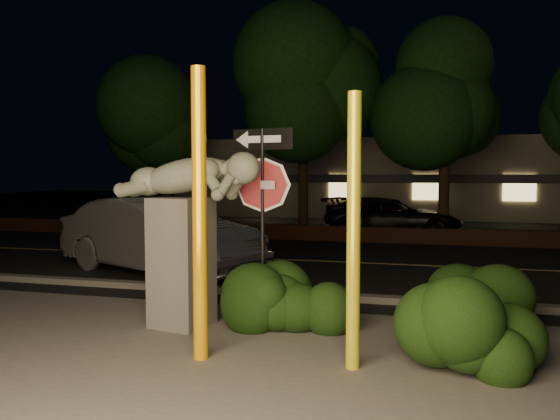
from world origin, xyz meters
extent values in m
plane|color=black|center=(0.00, 10.00, 0.00)|extent=(90.00, 90.00, 0.00)
cube|color=#4C4944|center=(0.00, -1.00, 0.01)|extent=(14.00, 6.00, 0.02)
cube|color=black|center=(0.00, 7.00, 0.01)|extent=(80.00, 8.00, 0.01)
cube|color=#AF9746|center=(0.00, 7.00, 0.02)|extent=(80.00, 0.12, 0.00)
cube|color=#4C4944|center=(0.00, 2.90, 0.06)|extent=(80.00, 0.25, 0.12)
cube|color=#4B2718|center=(0.00, 11.30, 0.25)|extent=(40.00, 0.35, 0.50)
cube|color=black|center=(0.00, 17.00, 0.01)|extent=(40.00, 12.00, 0.01)
cube|color=slate|center=(0.00, 25.00, 2.00)|extent=(22.00, 10.00, 4.00)
cube|color=#333338|center=(0.00, 19.90, 2.00)|extent=(22.00, 0.20, 0.40)
cube|color=#FFD87F|center=(-6.00, 19.95, 1.60)|extent=(1.40, 0.08, 1.20)
cube|color=#FFD87F|center=(-2.00, 19.95, 1.60)|extent=(1.40, 0.08, 1.20)
cube|color=#FFD87F|center=(2.00, 19.95, 1.60)|extent=(1.40, 0.08, 1.20)
cube|color=#FFD87F|center=(6.00, 19.95, 1.60)|extent=(1.40, 0.08, 1.20)
cylinder|color=black|center=(-8.00, 13.00, 1.88)|extent=(0.36, 0.36, 3.75)
ellipsoid|color=black|center=(-8.00, 13.00, 5.36)|extent=(4.60, 4.60, 4.14)
cylinder|color=black|center=(-2.50, 13.20, 2.12)|extent=(0.36, 0.36, 4.25)
ellipsoid|color=black|center=(-2.50, 13.20, 6.07)|extent=(5.20, 5.20, 4.68)
cylinder|color=black|center=(2.50, 12.80, 2.00)|extent=(0.36, 0.36, 4.00)
ellipsoid|color=black|center=(2.50, 12.80, 5.68)|extent=(4.80, 4.80, 4.32)
cylinder|color=#F1A507|center=(-0.71, -0.62, 1.75)|extent=(0.18, 0.18, 3.50)
cylinder|color=yellow|center=(1.11, -0.47, 1.58)|extent=(0.16, 0.16, 3.17)
cylinder|color=black|center=(-0.47, 1.19, 1.46)|extent=(0.06, 0.06, 2.92)
cube|color=white|center=(-0.47, 1.19, 2.08)|extent=(0.44, 0.11, 0.13)
cube|color=black|center=(-0.47, 1.19, 2.76)|extent=(0.98, 0.21, 0.31)
cube|color=white|center=(-0.47, 1.19, 2.76)|extent=(0.62, 0.13, 0.13)
cube|color=#4C4944|center=(-1.54, 0.65, 0.95)|extent=(0.86, 0.86, 1.90)
sphere|color=slate|center=(-0.52, 0.46, 2.33)|extent=(0.44, 0.44, 0.44)
ellipsoid|color=black|center=(0.10, 0.96, 0.56)|extent=(2.35, 1.71, 1.11)
ellipsoid|color=black|center=(2.44, 1.38, 0.59)|extent=(1.85, 1.05, 1.18)
ellipsoid|color=black|center=(2.30, -0.13, 0.55)|extent=(1.84, 1.55, 1.10)
imported|color=#A6A5AA|center=(-3.90, 4.50, 0.85)|extent=(5.49, 3.64, 1.71)
imported|color=maroon|center=(-8.29, 13.62, 0.73)|extent=(4.28, 1.75, 1.45)
imported|color=#3A0506|center=(0.25, 14.68, 0.66)|extent=(4.90, 3.39, 1.32)
imported|color=black|center=(0.80, 13.33, 0.67)|extent=(5.08, 2.87, 1.34)
camera|label=1|loc=(1.88, -6.61, 2.26)|focal=35.00mm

